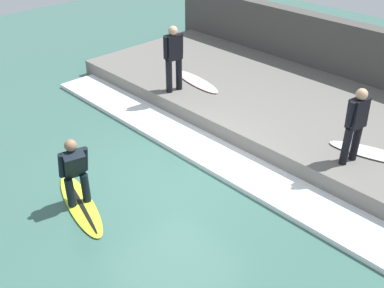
{
  "coord_description": "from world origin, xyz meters",
  "views": [
    {
      "loc": [
        -4.81,
        -5.44,
        5.37
      ],
      "look_at": [
        0.46,
        0.0,
        0.7
      ],
      "focal_mm": 42.0,
      "sensor_mm": 36.0,
      "label": 1
    }
  ],
  "objects": [
    {
      "name": "surfer_waiting_near",
      "position": [
        2.49,
        -2.3,
        1.33
      ],
      "size": [
        0.52,
        0.3,
        1.56
      ],
      "color": "black",
      "rests_on": "concrete_ledge"
    },
    {
      "name": "surfer_waiting_far",
      "position": [
        2.26,
        2.52,
        1.4
      ],
      "size": [
        0.57,
        0.3,
        1.69
      ],
      "color": "black",
      "rests_on": "concrete_ledge"
    },
    {
      "name": "concrete_ledge",
      "position": [
        3.95,
        0.0,
        0.23
      ],
      "size": [
        4.4,
        11.86,
        0.45
      ],
      "primitive_type": "cube",
      "color": "#66635E",
      "rests_on": "ground_plane"
    },
    {
      "name": "surfer_riding",
      "position": [
        -1.76,
        0.7,
        0.81
      ],
      "size": [
        0.51,
        0.51,
        1.36
      ],
      "color": "black",
      "rests_on": "surfboard_riding"
    },
    {
      "name": "back_wall",
      "position": [
        6.4,
        0.0,
        0.94
      ],
      "size": [
        0.5,
        12.45,
        1.88
      ],
      "primitive_type": "cube",
      "color": "#474442",
      "rests_on": "ground_plane"
    },
    {
      "name": "ground_plane",
      "position": [
        0.0,
        0.0,
        0.0
      ],
      "size": [
        28.0,
        28.0,
        0.0
      ],
      "primitive_type": "plane",
      "color": "#386056"
    },
    {
      "name": "surfboard_waiting_near",
      "position": [
        3.07,
        -2.53,
        0.48
      ],
      "size": [
        0.94,
        1.8,
        0.06
      ],
      "color": "silver",
      "rests_on": "concrete_ledge"
    },
    {
      "name": "surfboard_riding",
      "position": [
        -1.76,
        0.7,
        0.03
      ],
      "size": [
        0.98,
        2.14,
        0.07
      ],
      "color": "#BFE02D",
      "rests_on": "ground_plane"
    },
    {
      "name": "surfboard_waiting_far",
      "position": [
        3.03,
        2.47,
        0.48
      ],
      "size": [
        0.75,
        1.87,
        0.06
      ],
      "color": "beige",
      "rests_on": "concrete_ledge"
    },
    {
      "name": "wave_foam_crest",
      "position": [
        1.22,
        0.0,
        0.05
      ],
      "size": [
        1.06,
        11.27,
        0.11
      ],
      "primitive_type": "cube",
      "color": "white",
      "rests_on": "ground_plane"
    }
  ]
}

